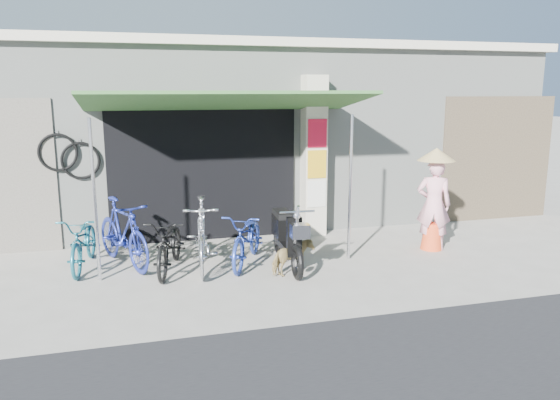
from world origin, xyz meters
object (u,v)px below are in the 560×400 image
object	(u,v)px
bike_teal	(84,241)
nun	(434,200)
bike_silver	(202,234)
bike_blue	(123,233)
bike_navy	(248,238)
moped	(287,237)
bike_black	(170,244)
street_dog	(293,258)

from	to	relation	value
bike_teal	nun	size ratio (longest dim) A/B	0.92
bike_silver	bike_blue	bearing A→B (deg)	166.73
bike_silver	bike_navy	bearing A→B (deg)	8.66
moped	bike_silver	bearing A→B (deg)	174.05
bike_navy	moped	bearing A→B (deg)	4.83
bike_black	bike_blue	bearing A→B (deg)	161.36
moped	street_dog	bearing A→B (deg)	-92.27
bike_teal	bike_blue	bearing A→B (deg)	4.17
bike_black	street_dog	size ratio (longest dim) A/B	2.56
bike_blue	moped	world-z (taller)	bike_blue
bike_teal	bike_silver	distance (m)	1.83
bike_teal	bike_blue	xyz separation A→B (m)	(0.58, -0.03, 0.11)
bike_teal	bike_silver	world-z (taller)	bike_silver
street_dog	nun	distance (m)	2.88
bike_silver	nun	distance (m)	4.01
bike_teal	moped	world-z (taller)	moped
bike_navy	nun	bearing A→B (deg)	25.01
bike_blue	bike_teal	bearing A→B (deg)	153.20
bike_navy	street_dog	bearing A→B (deg)	-26.75
street_dog	bike_silver	bearing A→B (deg)	43.20
bike_blue	bike_navy	bearing A→B (deg)	-37.11
bike_teal	street_dog	size ratio (longest dim) A/B	2.56
bike_navy	street_dog	world-z (taller)	bike_navy
bike_black	bike_navy	world-z (taller)	bike_navy
bike_blue	nun	bearing A→B (deg)	-29.12
bike_black	moped	size ratio (longest dim) A/B	0.90
street_dog	moped	world-z (taller)	moped
bike_blue	moped	bearing A→B (deg)	-38.90
street_dog	moped	distance (m)	0.52
bike_teal	bike_silver	size ratio (longest dim) A/B	0.90
bike_teal	bike_blue	size ratio (longest dim) A/B	0.92
bike_blue	bike_silver	xyz separation A→B (m)	(1.18, -0.46, 0.01)
bike_silver	moped	bearing A→B (deg)	-1.25
bike_blue	bike_black	world-z (taller)	bike_blue
bike_teal	bike_navy	distance (m)	2.53
bike_blue	bike_silver	world-z (taller)	bike_silver
bike_black	moped	xyz separation A→B (m)	(1.79, -0.21, 0.04)
bike_navy	moped	world-z (taller)	moped
bike_teal	bike_black	xyz separation A→B (m)	(1.27, -0.49, -0.00)
bike_teal	moped	distance (m)	3.14
bike_blue	bike_silver	size ratio (longest dim) A/B	0.98
bike_blue	bike_black	xyz separation A→B (m)	(0.69, -0.46, -0.11)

